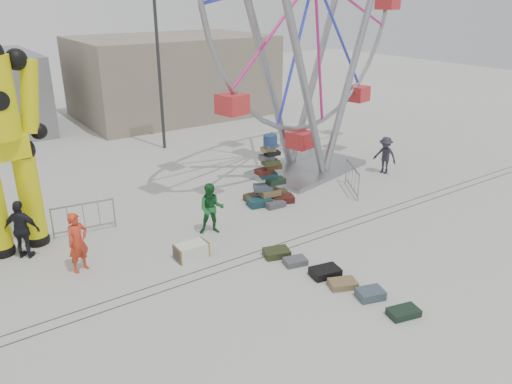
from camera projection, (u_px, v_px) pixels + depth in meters
ground at (260, 271)px, 14.57m from camera, size 90.00×90.00×0.00m
track_line_near at (249, 262)px, 15.02m from camera, size 40.00×0.04×0.01m
track_line_far at (241, 257)px, 15.33m from camera, size 40.00×0.04×0.01m
building_right at (173, 76)px, 32.62m from camera, size 12.00×8.00×5.00m
lamp_post_right at (160, 60)px, 24.47m from camera, size 1.41×0.25×8.00m
suitcase_tower at (269, 184)px, 19.10m from camera, size 2.02×1.69×2.68m
ferris_wheel at (314, 2)px, 20.12m from camera, size 12.28×4.20×14.59m
steamer_trunk at (191, 251)px, 15.20m from camera, size 0.99×0.58×0.46m
row_case_0 at (277, 253)px, 15.33m from camera, size 0.90×0.76×0.23m
row_case_1 at (295, 261)px, 14.89m from camera, size 0.75×0.60×0.18m
row_case_2 at (325, 272)px, 14.26m from camera, size 0.93×0.72×0.24m
row_case_3 at (343, 284)px, 13.74m from camera, size 0.88×0.75×0.18m
row_case_4 at (370, 294)px, 13.22m from camera, size 0.82×0.70×0.25m
row_case_5 at (404, 312)px, 12.51m from camera, size 0.88×0.65×0.19m
barricade_dummy_c at (84, 218)px, 16.67m from camera, size 2.00×0.37×1.10m
barricade_wheel_front at (352, 179)px, 20.19m from camera, size 1.11×1.77×1.10m
barricade_wheel_back at (290, 143)px, 24.98m from camera, size 1.56×1.41×1.10m
pedestrian_red at (78, 242)px, 14.27m from camera, size 0.77×0.63×1.81m
pedestrian_green at (211, 209)px, 16.56m from camera, size 1.07×1.00×1.76m
pedestrian_black at (22, 230)px, 14.98m from camera, size 1.13×1.04×1.86m
pedestrian_grey at (385, 155)px, 22.15m from camera, size 0.87×1.20×1.67m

